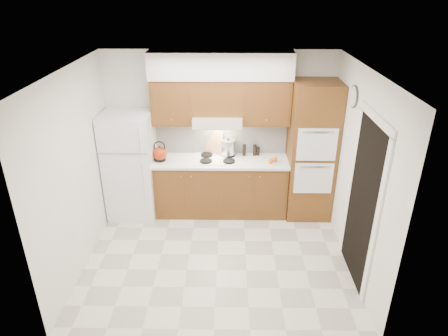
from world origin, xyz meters
name	(u,v)px	position (x,y,z in m)	size (l,w,h in m)	color
floor	(217,255)	(0.00, 0.00, 0.00)	(3.60, 3.60, 0.00)	beige
ceiling	(216,70)	(0.00, 0.00, 2.60)	(3.60, 3.60, 0.00)	white
wall_back	(220,132)	(0.00, 1.50, 1.30)	(3.60, 0.02, 2.60)	white
wall_left	(77,172)	(-1.80, 0.00, 1.30)	(0.02, 3.00, 2.60)	white
wall_right	(358,173)	(1.80, 0.00, 1.30)	(0.02, 3.00, 2.60)	white
fridge	(131,165)	(-1.41, 1.14, 0.86)	(0.75, 0.72, 1.72)	white
base_cabinets	(221,187)	(0.02, 1.20, 0.45)	(2.11, 0.60, 0.90)	brown
countertop	(221,161)	(0.03, 1.19, 0.92)	(2.13, 0.62, 0.04)	white
backsplash	(221,137)	(0.02, 1.49, 1.22)	(2.11, 0.03, 0.56)	white
oven_cabinet	(311,152)	(1.44, 1.18, 1.10)	(0.70, 0.65, 2.20)	brown
upper_cab_left	(172,101)	(-0.71, 1.33, 1.85)	(0.63, 0.33, 0.70)	brown
upper_cab_right	(266,102)	(0.72, 1.33, 1.85)	(0.73, 0.33, 0.70)	brown
range_hood	(218,120)	(-0.02, 1.27, 1.57)	(0.75, 0.45, 0.15)	silver
upper_cab_over_hood	(217,97)	(-0.02, 1.33, 1.92)	(0.75, 0.33, 0.55)	brown
soffit	(221,65)	(0.03, 1.32, 2.40)	(2.13, 0.36, 0.40)	silver
cooktop	(218,159)	(-0.02, 1.21, 0.95)	(0.74, 0.50, 0.01)	white
doorway	(362,204)	(1.79, -0.35, 1.05)	(0.02, 0.90, 2.10)	black
wall_clock	(354,96)	(1.79, 0.55, 2.15)	(0.30, 0.30, 0.02)	#3F3833
kettle	(160,154)	(-0.93, 1.15, 1.06)	(0.22, 0.22, 0.22)	#96210A
cutting_board	(214,142)	(-0.09, 1.44, 1.14)	(0.29, 0.02, 0.38)	tan
stock_pot	(228,147)	(0.14, 1.35, 1.09)	(0.23, 0.23, 0.24)	silver
condiment_a	(244,150)	(0.40, 1.38, 1.03)	(0.05, 0.05, 0.19)	black
condiment_b	(255,150)	(0.57, 1.38, 1.03)	(0.06, 0.06, 0.18)	black
condiment_c	(258,151)	(0.63, 1.39, 1.01)	(0.05, 0.05, 0.14)	black
orange_near	(270,161)	(0.80, 1.08, 0.98)	(0.08, 0.08, 0.08)	orange
orange_far	(275,159)	(0.87, 1.14, 0.98)	(0.08, 0.08, 0.08)	#FF640D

